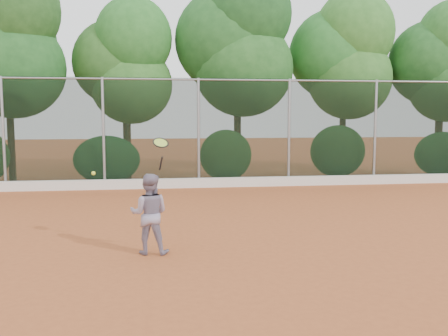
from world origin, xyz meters
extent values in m
plane|color=#A45026|center=(0.00, 0.00, 0.00)|extent=(80.00, 80.00, 0.00)
cube|color=silver|center=(0.00, 6.82, 0.15)|extent=(24.00, 0.20, 0.30)
imported|color=gray|center=(-1.51, -0.72, 0.68)|extent=(0.74, 0.62, 1.36)
cube|color=black|center=(0.00, 7.00, 1.75)|extent=(24.00, 0.01, 3.50)
cylinder|color=gray|center=(0.00, 7.00, 3.45)|extent=(24.00, 0.06, 0.06)
cylinder|color=gray|center=(-6.00, 7.00, 1.75)|extent=(0.09, 0.09, 3.50)
cylinder|color=gray|center=(-3.00, 7.00, 1.75)|extent=(0.09, 0.09, 3.50)
cylinder|color=gray|center=(0.00, 7.00, 1.75)|extent=(0.09, 0.09, 3.50)
cylinder|color=gray|center=(3.00, 7.00, 1.75)|extent=(0.09, 0.09, 3.50)
cylinder|color=gray|center=(6.00, 7.00, 1.75)|extent=(0.09, 0.09, 3.50)
cylinder|color=#3A2316|center=(-6.30, 8.90, 1.45)|extent=(0.24, 0.24, 2.90)
ellipsoid|color=#2B6A28|center=(-6.10, 8.80, 3.90)|extent=(3.50, 2.90, 3.40)
ellipsoid|color=#2E6124|center=(-6.00, 8.70, 5.80)|extent=(3.10, 2.60, 3.20)
cylinder|color=#472F1B|center=(-2.40, 9.30, 1.20)|extent=(0.28, 0.28, 2.40)
ellipsoid|color=#2A5E20|center=(-2.20, 9.20, 3.40)|extent=(2.90, 2.40, 2.80)
ellipsoid|color=#25531C|center=(-2.70, 9.50, 4.20)|extent=(3.20, 2.70, 3.10)
ellipsoid|color=#215C1F|center=(-2.10, 9.00, 5.00)|extent=(2.70, 2.30, 2.90)
cylinder|color=#3C2517|center=(1.60, 9.00, 1.50)|extent=(0.26, 0.26, 3.00)
ellipsoid|color=#33732B|center=(1.80, 8.90, 4.00)|extent=(3.60, 3.00, 3.50)
ellipsoid|color=#2C6D29|center=(1.30, 9.20, 5.00)|extent=(3.90, 3.20, 3.80)
ellipsoid|color=#246024|center=(1.90, 8.80, 5.90)|extent=(3.20, 2.70, 3.30)
cylinder|color=#47321B|center=(5.70, 9.20, 1.35)|extent=(0.24, 0.24, 2.70)
ellipsoid|color=#2A5E20|center=(5.90, 9.10, 3.70)|extent=(3.20, 2.70, 3.10)
ellipsoid|color=#205F21|center=(5.40, 9.40, 4.60)|extent=(3.50, 2.90, 3.40)
ellipsoid|color=#296121|center=(6.00, 9.00, 5.40)|extent=(3.00, 2.50, 3.10)
cylinder|color=#3C2617|center=(9.40, 8.80, 1.25)|extent=(0.28, 0.28, 2.50)
ellipsoid|color=#336F2A|center=(9.60, 8.70, 3.50)|extent=(3.00, 2.50, 2.90)
ellipsoid|color=#2C6A28|center=(9.10, 9.00, 4.30)|extent=(3.30, 2.80, 3.20)
ellipsoid|color=#286A2A|center=(-3.00, 7.80, 0.85)|extent=(2.20, 1.16, 1.60)
ellipsoid|color=#37702A|center=(1.00, 7.80, 0.95)|extent=(1.80, 1.04, 1.76)
ellipsoid|color=#2E6426|center=(5.00, 7.80, 1.05)|extent=(2.00, 1.10, 1.84)
ellipsoid|color=#255E24|center=(9.00, 7.80, 0.90)|extent=(2.16, 1.12, 1.64)
cylinder|color=black|center=(-1.30, -0.68, 1.53)|extent=(0.08, 0.18, 0.24)
torus|color=black|center=(-1.30, -0.74, 1.88)|extent=(0.32, 0.30, 0.17)
cylinder|color=#A9C53A|center=(-1.30, -0.74, 1.88)|extent=(0.27, 0.25, 0.13)
sphere|color=#EDF136|center=(-2.46, -0.22, 1.33)|extent=(0.07, 0.07, 0.07)
camera|label=1|loc=(-1.39, -9.06, 2.34)|focal=40.00mm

